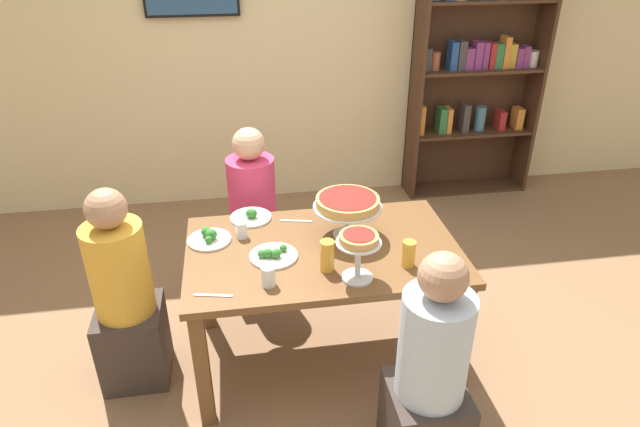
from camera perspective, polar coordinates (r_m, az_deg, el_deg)
ground_plane at (r=3.33m, az=0.28°, el=-14.41°), size 12.00×12.00×0.00m
rear_partition at (r=4.70m, az=-4.30°, el=17.90°), size 8.00×0.12×2.80m
dining_table at (r=2.93m, az=0.31°, el=-5.23°), size 1.42×0.87×0.74m
bookshelf at (r=5.00m, az=15.92°, el=14.45°), size 1.10×0.30×2.21m
diner_head_west at (r=3.07m, az=-19.45°, el=-8.76°), size 0.34×0.34×1.15m
diner_far_left at (r=3.61m, az=-6.86°, el=-1.10°), size 0.34×0.34×1.15m
diner_near_right at (r=2.53m, az=11.25°, el=-16.83°), size 0.34×0.34×1.15m
deep_dish_pizza_stand at (r=2.89m, az=2.87°, el=0.98°), size 0.37×0.37×0.23m
personal_pizza_stand at (r=2.55m, az=4.00°, el=-3.33°), size 0.21×0.21×0.25m
salad_plate_near_diner at (r=2.98m, az=-11.38°, el=-2.43°), size 0.23×0.23×0.07m
salad_plate_far_diner at (r=2.80m, az=-4.88°, el=-4.29°), size 0.25×0.25×0.06m
salad_plate_spare at (r=3.16m, az=-7.16°, el=-0.29°), size 0.23×0.23×0.07m
beer_glass_amber_tall at (r=2.73m, az=9.16°, el=-4.13°), size 0.07×0.07×0.14m
beer_glass_amber_short at (r=2.66m, az=0.74°, el=-4.40°), size 0.07×0.07×0.16m
water_glass_clear_near at (r=2.59m, az=-5.37°, el=-6.46°), size 0.07×0.07×0.10m
water_glass_clear_far at (r=2.97m, az=-8.13°, el=-1.68°), size 0.06×0.06×0.09m
cutlery_fork_near at (r=2.58m, az=-10.98°, el=-8.32°), size 0.18×0.05×0.00m
cutlery_knife_near at (r=3.12m, az=-2.49°, el=-0.77°), size 0.18×0.05×0.00m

